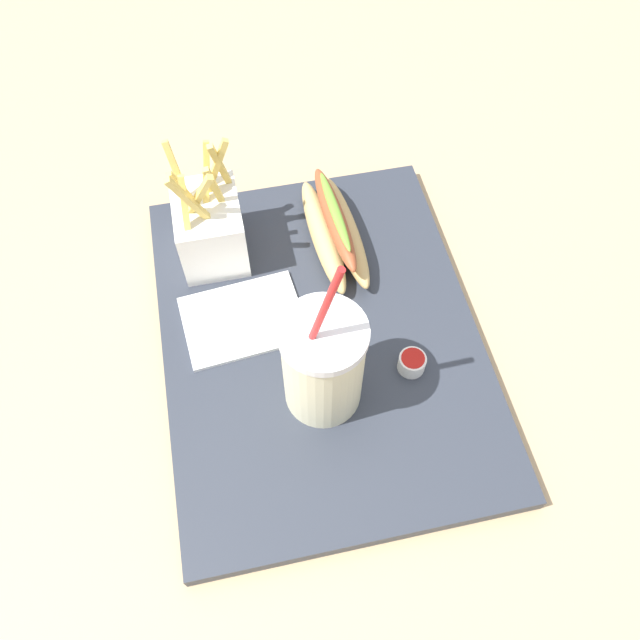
% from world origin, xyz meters
% --- Properties ---
extents(ground_plane, '(2.40, 2.40, 0.02)m').
position_xyz_m(ground_plane, '(0.00, 0.00, -0.01)').
color(ground_plane, tan).
extents(food_tray, '(0.47, 0.36, 0.02)m').
position_xyz_m(food_tray, '(0.00, 0.00, 0.01)').
color(food_tray, '#2D333D').
rests_on(food_tray, ground_plane).
extents(soda_cup, '(0.09, 0.09, 0.24)m').
position_xyz_m(soda_cup, '(0.07, -0.01, 0.09)').
color(soda_cup, beige).
rests_on(soda_cup, food_tray).
extents(fries_basket, '(0.10, 0.08, 0.16)m').
position_xyz_m(fries_basket, '(-0.15, -0.10, 0.07)').
color(fries_basket, white).
rests_on(fries_basket, food_tray).
extents(hot_dog_1, '(0.18, 0.07, 0.06)m').
position_xyz_m(hot_dog_1, '(-0.13, 0.05, 0.04)').
color(hot_dog_1, tan).
rests_on(hot_dog_1, food_tray).
extents(ketchup_cup_1, '(0.03, 0.03, 0.02)m').
position_xyz_m(ketchup_cup_1, '(0.06, 0.09, 0.03)').
color(ketchup_cup_1, white).
rests_on(ketchup_cup_1, food_tray).
extents(ketchup_cup_2, '(0.03, 0.03, 0.02)m').
position_xyz_m(ketchup_cup_2, '(-0.01, 0.02, 0.03)').
color(ketchup_cup_2, white).
rests_on(ketchup_cup_2, food_tray).
extents(napkin_stack, '(0.11, 0.15, 0.00)m').
position_xyz_m(napkin_stack, '(-0.04, -0.08, 0.02)').
color(napkin_stack, white).
rests_on(napkin_stack, food_tray).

